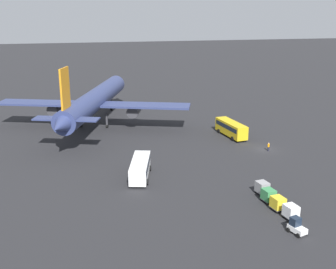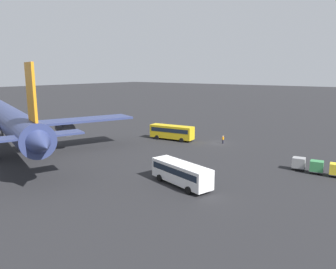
% 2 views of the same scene
% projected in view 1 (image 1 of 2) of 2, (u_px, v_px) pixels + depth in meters
% --- Properties ---
extents(ground_plane, '(600.00, 600.00, 0.00)m').
position_uv_depth(ground_plane, '(265.00, 150.00, 86.23)').
color(ground_plane, '#232326').
extents(airplane, '(52.16, 45.67, 16.92)m').
position_uv_depth(airplane, '(95.00, 101.00, 101.82)').
color(airplane, navy).
rests_on(airplane, ground).
extents(shuttle_bus_near, '(10.67, 3.98, 3.36)m').
position_uv_depth(shuttle_bus_near, '(231.00, 128.00, 94.63)').
color(shuttle_bus_near, gold).
rests_on(shuttle_bus_near, ground).
extents(shuttle_bus_far, '(10.49, 5.34, 3.14)m').
position_uv_depth(shuttle_bus_far, '(140.00, 167.00, 71.42)').
color(shuttle_bus_far, white).
rests_on(shuttle_bus_far, ground).
extents(baggage_tug, '(2.67, 2.20, 2.10)m').
position_uv_depth(baggage_tug, '(297.00, 226.00, 53.85)').
color(baggage_tug, white).
rests_on(baggage_tug, ground).
extents(worker_person, '(0.38, 0.38, 1.74)m').
position_uv_depth(worker_person, '(268.00, 147.00, 85.17)').
color(worker_person, '#1E1E2D').
rests_on(worker_person, ground).
extents(cargo_cart_white, '(2.23, 1.96, 2.06)m').
position_uv_depth(cargo_cart_white, '(291.00, 211.00, 57.35)').
color(cargo_cart_white, '#38383D').
rests_on(cargo_cart_white, ground).
extents(cargo_cart_yellow, '(2.23, 1.96, 2.06)m').
position_uv_depth(cargo_cart_yellow, '(278.00, 203.00, 59.83)').
color(cargo_cart_yellow, '#38383D').
rests_on(cargo_cart_yellow, ground).
extents(cargo_cart_green, '(2.23, 1.96, 2.06)m').
position_uv_depth(cargo_cart_green, '(268.00, 195.00, 62.40)').
color(cargo_cart_green, '#38383D').
rests_on(cargo_cart_green, ground).
extents(cargo_cart_grey, '(2.23, 1.96, 2.06)m').
position_uv_depth(cargo_cart_grey, '(262.00, 187.00, 65.06)').
color(cargo_cart_grey, '#38383D').
rests_on(cargo_cart_grey, ground).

